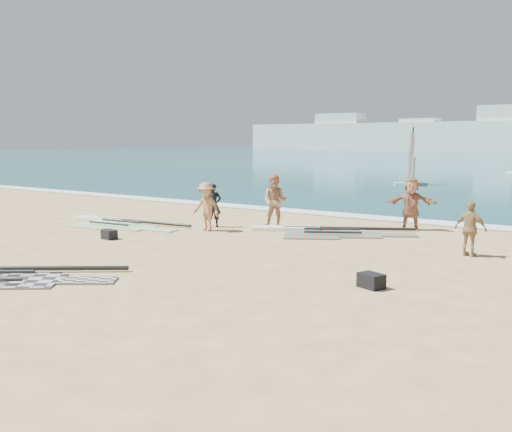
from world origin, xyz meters
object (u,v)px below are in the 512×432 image
Objects in this scene: beachgoer_right at (411,204)px; person_wetsuit at (213,205)px; rig_orange at (319,231)px; gear_bag_far at (371,281)px; beachgoer_left at (275,201)px; beachgoer_back at (471,229)px; beachgoer_mid at (206,207)px; rig_green at (113,223)px; gear_bag_near at (109,235)px.

person_wetsuit is at bearing -171.82° from beachgoer_right.
gear_bag_far is at bearing -81.70° from rig_orange.
beachgoer_back is (7.50, -1.36, -0.20)m from beachgoer_left.
person_wetsuit is at bearing 166.52° from rig_orange.
gear_bag_far is 8.86m from beachgoer_right.
person_wetsuit is 1.04× the size of beachgoer_back.
beachgoer_mid reaches higher than person_wetsuit.
beachgoer_back is at bearing 5.82° from beachgoer_mid.
rig_green is 12.78m from gear_bag_far.
person_wetsuit is 0.93× the size of beachgoer_mid.
rig_green is 2.96× the size of beachgoer_right.
rig_orange is 3.00× the size of beachgoer_right.
beachgoer_right is at bearing 104.18° from gear_bag_far.
beachgoer_left reaches higher than person_wetsuit.
beachgoer_back is 4.79m from beachgoer_right.
beachgoer_right is (6.41, 3.59, 0.14)m from person_wetsuit.
rig_green is at bearing 152.43° from person_wetsuit.
beachgoer_back is at bearing -71.34° from beachgoer_right.
rig_green is at bearing -173.89° from beachgoer_right.
gear_bag_near is at bearing 30.98° from beachgoer_back.
beachgoer_right is (7.62, 7.65, 0.82)m from gear_bag_near.
beachgoer_left is (1.97, 1.27, 0.17)m from person_wetsuit.
person_wetsuit is (-8.57, 4.96, 0.66)m from gear_bag_far.
person_wetsuit is at bearing 17.02° from rig_green.
beachgoer_left is (3.18, 5.33, 0.84)m from gear_bag_near.
beachgoer_mid is (-8.19, 4.06, 0.72)m from gear_bag_far.
rig_green is at bearing 170.45° from rig_orange.
beachgoer_left is at bearing 136.67° from gear_bag_far.
beachgoer_left is (5.74, 2.90, 0.95)m from rig_green.
rig_green is at bearing 164.92° from gear_bag_far.
rig_green is 3.62× the size of beachgoer_back.
gear_bag_near is 0.25× the size of beachgoer_left.
gear_bag_far is at bearing -5.26° from gear_bag_near.
gear_bag_far is at bearing 90.16° from beachgoer_back.
gear_bag_near is 0.89× the size of gear_bag_far.
person_wetsuit reaches higher than beachgoer_back.
rig_orange reaches higher than rig_green.
person_wetsuit is 7.35m from beachgoer_right.
gear_bag_far is 9.17m from beachgoer_mid.
gear_bag_near is 3.62m from beachgoer_mid.
beachgoer_right reaches higher than rig_orange.
beachgoer_right is at bearing 20.72° from rig_green.
beachgoer_back is at bearing 20.38° from gear_bag_near.
person_wetsuit is 2.35m from beachgoer_left.
person_wetsuit is 0.98m from beachgoer_mid.
beachgoer_right is at bearing 37.43° from beachgoer_mid.
gear_bag_far is at bearing -96.87° from beachgoer_right.
rig_orange is 3.63m from beachgoer_right.
beachgoer_mid is (4.15, 0.74, 0.84)m from rig_green.
rig_orange is 5.71m from beachgoer_back.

